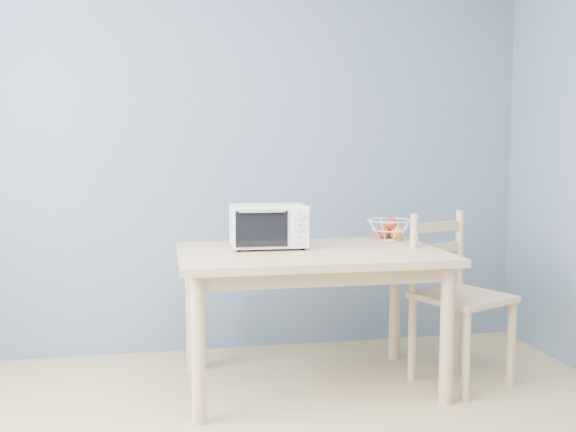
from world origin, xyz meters
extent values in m
cube|color=slate|center=(0.00, 2.25, 1.30)|extent=(4.00, 0.01, 2.60)
cube|color=tan|center=(0.41, 1.47, 0.73)|extent=(1.40, 0.90, 0.04)
cylinder|color=tan|center=(-0.21, 1.10, 0.35)|extent=(0.07, 0.07, 0.71)
cylinder|color=tan|center=(1.03, 1.10, 0.35)|extent=(0.07, 0.07, 0.71)
cylinder|color=tan|center=(-0.21, 1.84, 0.35)|extent=(0.07, 0.07, 0.71)
cylinder|color=tan|center=(1.03, 1.84, 0.35)|extent=(0.07, 0.07, 0.71)
cube|color=silver|center=(0.20, 1.59, 0.88)|extent=(0.41, 0.28, 0.22)
cube|color=black|center=(0.14, 1.59, 0.87)|extent=(0.27, 0.24, 0.18)
cube|color=black|center=(0.14, 1.45, 0.87)|extent=(0.27, 0.01, 0.19)
cylinder|color=silver|center=(0.14, 1.44, 0.97)|extent=(0.24, 0.02, 0.01)
cube|color=silver|center=(0.34, 1.45, 0.88)|extent=(0.11, 0.01, 0.21)
cylinder|color=black|center=(0.02, 1.49, 0.76)|extent=(0.02, 0.02, 0.01)
cylinder|color=black|center=(0.37, 1.48, 0.76)|extent=(0.02, 0.02, 0.01)
cylinder|color=black|center=(0.03, 1.70, 0.76)|extent=(0.02, 0.02, 0.01)
cylinder|color=black|center=(0.37, 1.69, 0.76)|extent=(0.02, 0.02, 0.01)
cylinder|color=silver|center=(0.34, 1.44, 0.94)|extent=(0.04, 0.02, 0.04)
cylinder|color=silver|center=(0.34, 1.44, 0.88)|extent=(0.04, 0.02, 0.04)
cylinder|color=silver|center=(0.34, 1.44, 0.81)|extent=(0.04, 0.02, 0.04)
torus|color=white|center=(0.96, 1.77, 0.87)|extent=(0.29, 0.29, 0.01)
torus|color=white|center=(0.96, 1.77, 0.81)|extent=(0.22, 0.22, 0.01)
torus|color=white|center=(0.96, 1.77, 0.76)|extent=(0.13, 0.13, 0.01)
sphere|color=red|center=(0.92, 1.78, 0.80)|extent=(0.08, 0.08, 0.08)
sphere|color=orange|center=(1.00, 1.75, 0.80)|extent=(0.08, 0.08, 0.08)
sphere|color=#EA845B|center=(0.96, 1.82, 0.79)|extent=(0.08, 0.08, 0.08)
sphere|color=red|center=(0.97, 1.77, 0.85)|extent=(0.08, 0.08, 0.08)
cube|color=tan|center=(1.23, 1.36, 0.48)|extent=(0.58, 0.58, 0.03)
cylinder|color=tan|center=(1.14, 1.12, 0.23)|extent=(0.05, 0.05, 0.47)
cylinder|color=tan|center=(1.48, 1.27, 0.23)|extent=(0.05, 0.05, 0.47)
cylinder|color=tan|center=(0.99, 1.46, 0.23)|extent=(0.05, 0.05, 0.47)
cylinder|color=tan|center=(1.33, 1.61, 0.23)|extent=(0.05, 0.05, 0.47)
cylinder|color=tan|center=(0.99, 1.46, 0.70)|extent=(0.05, 0.05, 0.47)
cylinder|color=tan|center=(1.33, 1.61, 0.70)|extent=(0.05, 0.05, 0.47)
cube|color=tan|center=(1.16, 1.54, 0.60)|extent=(0.35, 0.17, 0.05)
cube|color=tan|center=(1.16, 1.54, 0.73)|extent=(0.35, 0.17, 0.05)
cube|color=tan|center=(1.16, 1.54, 0.85)|extent=(0.35, 0.17, 0.05)
camera|label=1|loc=(-0.36, -1.84, 1.27)|focal=40.00mm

